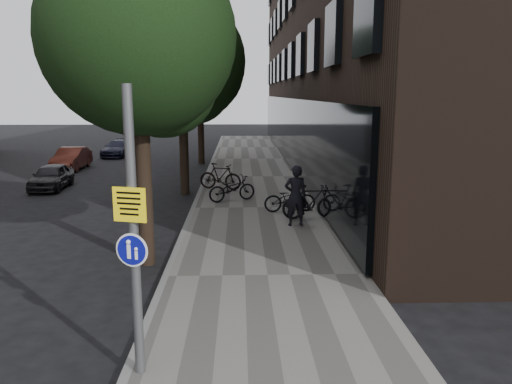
{
  "coord_description": "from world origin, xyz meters",
  "views": [
    {
      "loc": [
        -0.34,
        -7.11,
        4.07
      ],
      "look_at": [
        -0.01,
        3.29,
        2.0
      ],
      "focal_mm": 35.0,
      "sensor_mm": 36.0,
      "label": 1
    }
  ],
  "objects_px": {
    "signpost": "(134,234)",
    "parked_car_near": "(51,177)",
    "parked_bike_facade_near": "(290,198)",
    "pedestrian": "(296,196)"
  },
  "relations": [
    {
      "from": "signpost",
      "to": "parked_car_near",
      "type": "height_order",
      "value": "signpost"
    },
    {
      "from": "signpost",
      "to": "parked_bike_facade_near",
      "type": "xyz_separation_m",
      "value": [
        3.13,
        9.8,
        -1.6
      ]
    },
    {
      "from": "pedestrian",
      "to": "parked_car_near",
      "type": "xyz_separation_m",
      "value": [
        -9.79,
        6.83,
        -0.5
      ]
    },
    {
      "from": "parked_bike_facade_near",
      "to": "parked_car_near",
      "type": "relative_size",
      "value": 0.55
    },
    {
      "from": "pedestrian",
      "to": "parked_car_near",
      "type": "height_order",
      "value": "pedestrian"
    },
    {
      "from": "parked_car_near",
      "to": "parked_bike_facade_near",
      "type": "bearing_deg",
      "value": -29.73
    },
    {
      "from": "parked_bike_facade_near",
      "to": "parked_car_near",
      "type": "bearing_deg",
      "value": 57.14
    },
    {
      "from": "signpost",
      "to": "parked_bike_facade_near",
      "type": "relative_size",
      "value": 2.33
    },
    {
      "from": "signpost",
      "to": "pedestrian",
      "type": "xyz_separation_m",
      "value": [
        3.12,
        8.01,
        -1.13
      ]
    },
    {
      "from": "pedestrian",
      "to": "signpost",
      "type": "bearing_deg",
      "value": 64.79
    }
  ]
}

